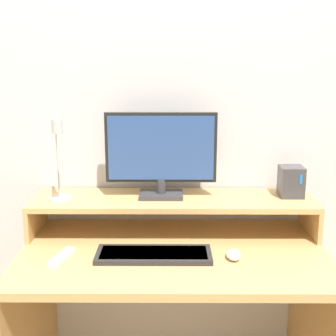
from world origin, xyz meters
TOP-DOWN VIEW (x-y plane):
  - wall_back at (0.00, 0.71)m, footprint 6.00×0.05m
  - desk at (0.00, 0.34)m, footprint 1.14×0.67m
  - monitor_shelf at (0.00, 0.53)m, footprint 1.14×0.29m
  - monitor at (-0.05, 0.54)m, footprint 0.45×0.12m
  - desk_lamp at (-0.44, 0.45)m, footprint 0.10×0.21m
  - router_dock at (0.48, 0.55)m, footprint 0.09×0.10m
  - keyboard at (-0.07, 0.27)m, footprint 0.42×0.15m
  - mouse at (0.22, 0.26)m, footprint 0.05×0.08m
  - remote_control at (-0.40, 0.25)m, footprint 0.07×0.16m

SIDE VIEW (x-z plane):
  - desk at x=0.00m, z-range 0.15..0.90m
  - remote_control at x=-0.40m, z-range 0.75..0.77m
  - keyboard at x=-0.07m, z-range 0.75..0.77m
  - mouse at x=0.22m, z-range 0.75..0.78m
  - monitor_shelf at x=0.00m, z-range 0.80..0.95m
  - router_dock at x=0.48m, z-range 0.90..1.02m
  - desk_lamp at x=-0.44m, z-range 0.89..1.23m
  - monitor at x=-0.05m, z-range 0.91..1.26m
  - wall_back at x=0.00m, z-range 0.00..2.50m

